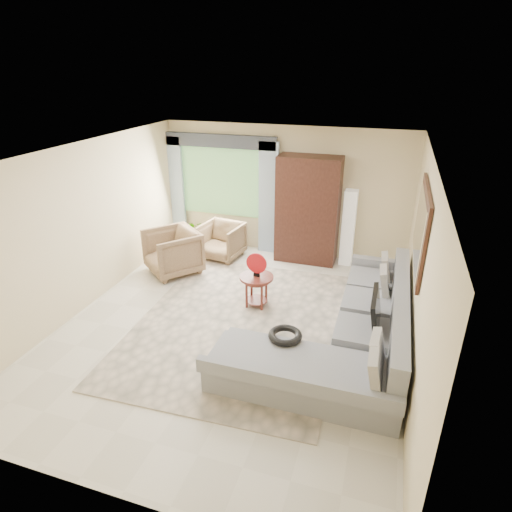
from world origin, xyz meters
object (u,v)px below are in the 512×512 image
(armchair_left, at_px, (173,252))
(sectional_sofa, at_px, (352,337))
(armoire, at_px, (308,210))
(floor_lamp, at_px, (348,228))
(coffee_table, at_px, (257,290))
(tv_screen, at_px, (376,311))
(armchair_right, at_px, (221,241))
(potted_plant, at_px, (192,233))

(armchair_left, bearing_deg, sectional_sofa, 15.71)
(armoire, xyz_separation_m, floor_lamp, (0.80, 0.06, -0.30))
(coffee_table, xyz_separation_m, armchair_left, (-1.89, 0.71, 0.13))
(tv_screen, height_order, coffee_table, tv_screen)
(armchair_left, xyz_separation_m, armchair_right, (0.62, 0.92, -0.06))
(sectional_sofa, bearing_deg, coffee_table, 152.82)
(sectional_sofa, height_order, coffee_table, sectional_sofa)
(armchair_left, distance_m, armoire, 2.72)
(armoire, bearing_deg, coffee_table, -100.69)
(armchair_right, bearing_deg, armoire, 22.91)
(coffee_table, xyz_separation_m, floor_lamp, (1.19, 2.12, 0.46))
(armchair_left, relative_size, armchair_right, 1.16)
(tv_screen, bearing_deg, armchair_right, 142.45)
(armchair_left, bearing_deg, coffee_table, 18.79)
(armchair_left, xyz_separation_m, armoire, (2.28, 1.35, 0.63))
(armoire, relative_size, floor_lamp, 1.40)
(armchair_left, bearing_deg, armchair_right, 95.76)
(coffee_table, distance_m, armoire, 2.23)
(coffee_table, relative_size, floor_lamp, 0.37)
(coffee_table, xyz_separation_m, potted_plant, (-2.10, 1.99, 0.01))
(armchair_right, relative_size, armoire, 0.38)
(coffee_table, height_order, armchair_left, armchair_left)
(potted_plant, bearing_deg, armchair_right, -22.98)
(tv_screen, relative_size, floor_lamp, 0.49)
(sectional_sofa, distance_m, floor_lamp, 3.03)
(sectional_sofa, bearing_deg, armchair_right, 139.55)
(tv_screen, distance_m, coffee_table, 2.09)
(floor_lamp, bearing_deg, armchair_right, -168.82)
(armchair_left, bearing_deg, floor_lamp, 64.08)
(tv_screen, bearing_deg, floor_lamp, 103.49)
(sectional_sofa, bearing_deg, floor_lamp, 98.33)
(coffee_table, distance_m, floor_lamp, 2.48)
(armchair_right, distance_m, floor_lamp, 2.54)
(tv_screen, xyz_separation_m, coffee_table, (-1.89, 0.79, -0.43))
(sectional_sofa, xyz_separation_m, floor_lamp, (-0.43, 2.96, 0.47))
(coffee_table, relative_size, armchair_right, 0.69)
(potted_plant, bearing_deg, coffee_table, -43.44)
(floor_lamp, bearing_deg, armchair_left, -155.40)
(potted_plant, xyz_separation_m, armoire, (2.49, 0.08, 0.75))
(sectional_sofa, distance_m, armchair_right, 3.81)
(potted_plant, bearing_deg, tv_screen, -34.89)
(tv_screen, distance_m, armchair_left, 4.08)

